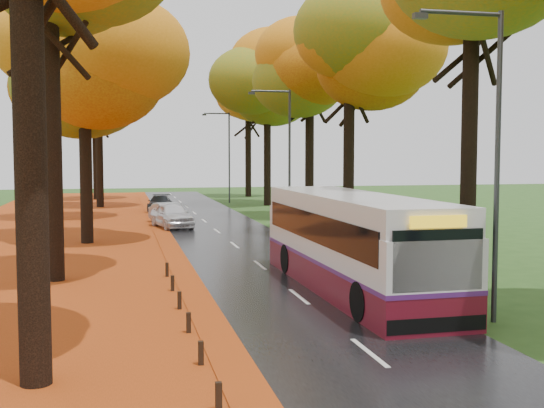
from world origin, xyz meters
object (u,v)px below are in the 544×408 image
object	(u,v)px
streetlamp_near	(489,141)
streetlamp_mid	(285,148)
car_dark	(160,203)
car_white	(172,215)
streetlamp_far	(226,150)
car_silver	(169,213)
bus	(353,240)

from	to	relation	value
streetlamp_near	streetlamp_mid	size ratio (longest dim) A/B	1.00
streetlamp_near	car_dark	world-z (taller)	streetlamp_near
car_white	streetlamp_far	bearing A→B (deg)	59.50
streetlamp_near	car_dark	xyz separation A→B (m)	(-6.30, 36.44, -4.08)
car_silver	streetlamp_near	bearing A→B (deg)	-94.01
bus	car_white	world-z (taller)	bus
bus	car_white	bearing A→B (deg)	101.07
car_dark	streetlamp_near	bearing A→B (deg)	-72.34
car_white	car_silver	size ratio (longest dim) A/B	1.11
streetlamp_near	car_silver	size ratio (longest dim) A/B	2.07
car_white	car_dark	distance (m)	12.07
car_white	car_silver	world-z (taller)	car_white
streetlamp_far	streetlamp_near	bearing A→B (deg)	-90.00
streetlamp_far	car_dark	size ratio (longest dim) A/B	1.95
streetlamp_near	car_silver	xyz separation A→B (m)	(-6.30, 26.84, -4.04)
streetlamp_far	streetlamp_mid	bearing A→B (deg)	-90.00
streetlamp_near	car_white	xyz separation A→B (m)	(-6.28, 24.37, -3.94)
bus	car_white	xyz separation A→B (m)	(-4.25, 19.78, -0.87)
streetlamp_near	streetlamp_far	world-z (taller)	same
bus	car_dark	xyz separation A→B (m)	(-4.26, 31.85, -1.01)
streetlamp_far	bus	size ratio (longest dim) A/B	0.69
streetlamp_mid	streetlamp_far	distance (m)	22.00
streetlamp_near	car_dark	bearing A→B (deg)	99.80
car_silver	bus	bearing A→B (deg)	-96.37
streetlamp_mid	car_silver	size ratio (longest dim) A/B	2.07
car_white	car_dark	bearing A→B (deg)	77.32
bus	car_silver	bearing A→B (deg)	99.79
streetlamp_mid	car_dark	xyz separation A→B (m)	(-6.30, 14.44, -4.08)
streetlamp_near	bus	xyz separation A→B (m)	(-2.03, 4.59, -3.07)
streetlamp_far	car_silver	world-z (taller)	streetlamp_far
car_silver	car_white	bearing A→B (deg)	-106.89
streetlamp_near	streetlamp_mid	world-z (taller)	same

